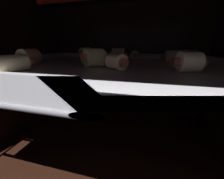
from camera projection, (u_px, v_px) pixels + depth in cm
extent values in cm
cube|color=black|center=(107.00, 148.00, 35.18)|extent=(56.99, 48.13, 1.20)
cube|color=black|center=(125.00, 61.00, 50.90)|extent=(56.99, 1.20, 38.71)
cube|color=black|center=(6.00, 67.00, 35.94)|extent=(1.20, 45.73, 38.71)
cylinder|color=slate|center=(12.00, 67.00, 35.35)|extent=(0.66, 44.81, 0.66)
cylinder|color=slate|center=(37.00, 110.00, 11.06)|extent=(51.36, 0.66, 0.66)
cylinder|color=slate|center=(73.00, 90.00, 16.23)|extent=(51.36, 0.66, 0.66)
cylinder|color=slate|center=(91.00, 80.00, 21.41)|extent=(51.36, 0.66, 0.66)
cylinder|color=slate|center=(102.00, 73.00, 26.58)|extent=(51.36, 0.66, 0.66)
cylinder|color=slate|center=(110.00, 69.00, 31.75)|extent=(51.36, 0.66, 0.66)
cylinder|color=slate|center=(115.00, 66.00, 36.93)|extent=(51.36, 0.66, 0.66)
cylinder|color=slate|center=(120.00, 64.00, 42.10)|extent=(51.36, 0.66, 0.66)
cylinder|color=slate|center=(123.00, 62.00, 47.28)|extent=(51.36, 0.66, 0.66)
cube|color=silver|center=(106.00, 67.00, 28.90)|extent=(45.66, 39.38, 1.13)
cube|color=silver|center=(35.00, 83.00, 10.71)|extent=(45.66, 0.80, 1.39)
cube|color=silver|center=(123.00, 56.00, 46.34)|extent=(45.66, 0.80, 1.39)
cube|color=silver|center=(21.00, 59.00, 33.92)|extent=(0.80, 39.38, 1.39)
cylinder|color=beige|center=(94.00, 58.00, 24.59)|extent=(4.58, 4.58, 3.20)
cylinder|color=#9E563D|center=(104.00, 57.00, 25.58)|extent=(1.54, 1.51, 1.51)
cylinder|color=#9E563D|center=(84.00, 58.00, 23.60)|extent=(1.54, 1.51, 1.51)
cylinder|color=beige|center=(99.00, 56.00, 35.00)|extent=(4.10, 4.21, 2.50)
cylinder|color=#9E563D|center=(92.00, 56.00, 33.83)|extent=(1.53, 1.48, 1.29)
cylinder|color=#9E563D|center=(106.00, 56.00, 36.17)|extent=(1.53, 1.48, 1.29)
cylinder|color=beige|center=(86.00, 53.00, 46.09)|extent=(4.01, 4.26, 3.30)
cylinder|color=#9E563D|center=(82.00, 53.00, 44.22)|extent=(1.92, 1.11, 1.81)
cylinder|color=#9E563D|center=(90.00, 52.00, 47.95)|extent=(1.92, 1.11, 1.81)
cylinder|color=beige|center=(29.00, 57.00, 26.92)|extent=(3.15, 3.39, 3.13)
cylinder|color=#9E563D|center=(37.00, 56.00, 28.77)|extent=(1.49, 0.62, 1.49)
cylinder|color=#9E563D|center=(20.00, 58.00, 25.08)|extent=(1.49, 0.62, 1.49)
cylinder|color=beige|center=(11.00, 63.00, 19.22)|extent=(3.36, 4.63, 2.42)
cylinder|color=#9E563D|center=(29.00, 62.00, 21.32)|extent=(1.59, 1.17, 1.42)
cylinder|color=beige|center=(118.00, 54.00, 39.23)|extent=(3.40, 3.33, 3.21)
cylinder|color=#9E563D|center=(126.00, 54.00, 38.80)|extent=(0.96, 1.57, 1.54)
cylinder|color=#9E563D|center=(111.00, 54.00, 39.65)|extent=(0.96, 1.57, 1.54)
cylinder|color=beige|center=(116.00, 62.00, 21.49)|extent=(3.98, 3.93, 2.43)
cylinder|color=#9E563D|center=(124.00, 63.00, 19.92)|extent=(1.51, 1.55, 1.42)
cylinder|color=#9E563D|center=(110.00, 61.00, 23.06)|extent=(1.51, 1.55, 1.42)
cylinder|color=beige|center=(190.00, 55.00, 38.02)|extent=(4.93, 4.95, 2.84)
cylinder|color=#9E563D|center=(184.00, 55.00, 36.72)|extent=(2.01, 2.00, 1.69)
cylinder|color=#9E563D|center=(195.00, 54.00, 39.33)|extent=(2.01, 2.00, 1.69)
cylinder|color=beige|center=(134.00, 55.00, 40.87)|extent=(3.19, 3.90, 2.51)
cylinder|color=#9E563D|center=(133.00, 54.00, 42.87)|extent=(1.57, 1.04, 1.44)
cylinder|color=#9E563D|center=(135.00, 55.00, 38.88)|extent=(1.57, 1.04, 1.44)
cylinder|color=beige|center=(173.00, 56.00, 32.47)|extent=(4.03, 3.36, 2.71)
cylinder|color=#9E563D|center=(182.00, 56.00, 32.35)|extent=(1.14, 1.47, 1.32)
cylinder|color=#9E563D|center=(163.00, 56.00, 32.60)|extent=(1.14, 1.47, 1.32)
cylinder|color=beige|center=(99.00, 55.00, 39.12)|extent=(3.87, 2.65, 2.52)
cylinder|color=#9E563D|center=(92.00, 55.00, 39.73)|extent=(0.73, 1.19, 1.17)
cylinder|color=#9E563D|center=(106.00, 55.00, 38.51)|extent=(0.73, 1.19, 1.17)
cylinder|color=beige|center=(189.00, 62.00, 19.02)|extent=(3.45, 3.44, 2.82)
cylinder|color=#9E563D|center=(202.00, 62.00, 19.01)|extent=(1.19, 1.48, 1.29)
cylinder|color=#9E563D|center=(176.00, 62.00, 19.03)|extent=(1.19, 1.48, 1.29)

